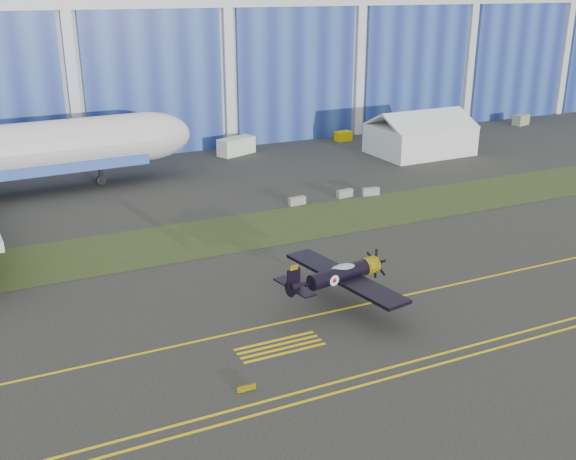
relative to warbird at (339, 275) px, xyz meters
name	(u,v)px	position (x,y,z in m)	size (l,w,h in m)	color
ground	(427,261)	(11.44, 4.41, -2.61)	(260.00, 260.00, 0.00)	#32322E
grass_median	(348,215)	(11.44, 18.41, -2.59)	(260.00, 10.00, 0.02)	#475128
hangar	(182,35)	(11.44, 76.20, 12.35)	(220.00, 45.70, 30.00)	silver
taxiway_centreline	(463,282)	(11.44, -0.59, -2.60)	(200.00, 0.20, 0.02)	yellow
edge_line_near	(550,333)	(11.44, -10.09, -2.60)	(80.00, 0.20, 0.02)	yellow
edge_line_far	(540,327)	(11.44, -9.09, -2.60)	(80.00, 0.20, 0.02)	yellow
hold_short_ladder	(280,347)	(-6.56, -3.69, -2.60)	(6.00, 2.40, 0.02)	yellow
guard_board_left	(246,388)	(-10.56, -7.59, -2.43)	(1.20, 0.15, 0.35)	yellow
warbird	(339,275)	(0.00, 0.00, 0.00)	(11.94, 13.58, 3.56)	black
tent	(420,132)	(34.69, 38.20, 0.55)	(13.92, 10.40, 6.33)	white
shipping_container	(236,146)	(10.51, 48.91, -1.40)	(5.59, 2.24, 2.42)	white
tug	(343,136)	(28.98, 50.37, -1.89)	(2.46, 1.54, 1.44)	#F1C600
gse_box	(521,120)	(63.13, 48.08, -1.71)	(3.00, 1.60, 1.80)	gray
barrier_a	(297,201)	(8.10, 23.91, -2.16)	(2.00, 0.60, 0.90)	gray
barrier_b	(345,194)	(14.30, 24.14, -2.16)	(2.00, 0.60, 0.90)	gray
barrier_c	(371,192)	(17.41, 23.48, -2.16)	(2.00, 0.60, 0.90)	gray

